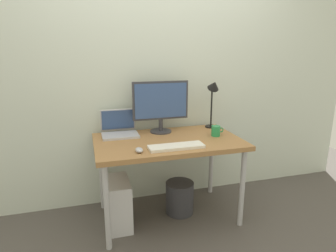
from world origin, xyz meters
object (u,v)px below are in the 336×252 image
monitor (161,104)px  computer_tower (119,203)px  desk_lamp (213,93)px  wastebasket (180,197)px  laptop (119,129)px  keyboard (177,147)px  mouse (139,150)px  desk (168,147)px  coffee_mug (216,131)px

monitor → computer_tower: bearing=-149.3°
desk_lamp → wastebasket: (-0.40, -0.22, -0.94)m
wastebasket → laptop: bearing=155.4°
keyboard → mouse: 0.30m
laptop → keyboard: laptop is taller
computer_tower → desk: bearing=3.1°
desk_lamp → wastebasket: bearing=-151.9°
desk → desk_lamp: desk_lamp is taller
keyboard → computer_tower: keyboard is taller
desk → monitor: (0.00, 0.24, 0.34)m
wastebasket → monitor: bearing=118.5°
monitor → desk_lamp: desk_lamp is taller
mouse → wastebasket: bearing=33.1°
desk_lamp → coffee_mug: (-0.08, -0.26, -0.30)m
keyboard → mouse: bearing=-178.1°
keyboard → desk: bearing=90.6°
desk → coffee_mug: bearing=-2.3°
computer_tower → wastebasket: 0.57m
mouse → computer_tower: size_ratio=0.21×
laptop → coffee_mug: bearing=-18.6°
keyboard → computer_tower: bearing=154.7°
desk → computer_tower: size_ratio=2.97×
monitor → laptop: size_ratio=1.62×
coffee_mug → wastebasket: size_ratio=0.38×
mouse → coffee_mug: (0.74, 0.23, 0.03)m
keyboard → computer_tower: size_ratio=1.05×
monitor → desk_lamp: size_ratio=1.06×
monitor → mouse: bearing=-121.9°
desk → laptop: 0.48m
monitor → wastebasket: 0.89m
laptop → desk_lamp: desk_lamp is taller
desk_lamp → computer_tower: size_ratio=1.16×
keyboard → wastebasket: (0.12, 0.26, -0.60)m
desk_lamp → computer_tower: (-0.97, -0.27, -0.88)m
coffee_mug → desk_lamp: bearing=72.5°
desk → mouse: 0.39m
monitor → computer_tower: size_ratio=1.23×
keyboard → wastebasket: size_ratio=1.47×
monitor → mouse: size_ratio=5.76×
desk_lamp → laptop: bearing=179.0°
mouse → wastebasket: 0.78m
computer_tower → wastebasket: size_ratio=1.40×
computer_tower → desk_lamp: bearing=15.4°
desk → computer_tower: 0.64m
wastebasket → coffee_mug: bearing=-8.2°
wastebasket → computer_tower: bearing=-174.7°
monitor → coffee_mug: monitor is taller
monitor → computer_tower: (-0.45, -0.27, -0.80)m
monitor → keyboard: size_ratio=1.18×
desk → monitor: bearing=88.8°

